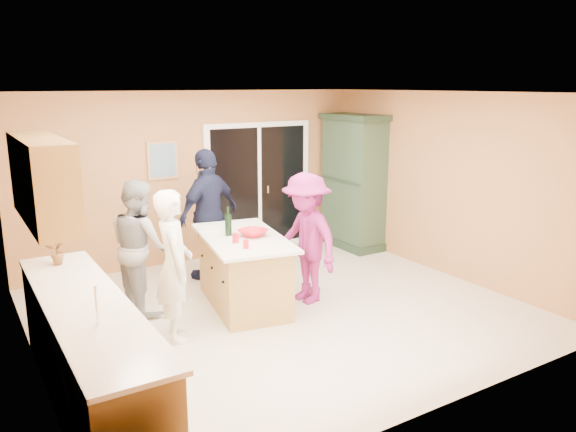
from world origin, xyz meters
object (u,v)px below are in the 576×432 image
woman_white (174,265)px  woman_magenta (306,238)px  woman_grey (140,246)px  kitchen_island (243,273)px  green_hutch (354,183)px  woman_navy (209,214)px

woman_white → woman_magenta: size_ratio=1.00×
woman_white → woman_grey: bearing=18.5°
kitchen_island → green_hutch: bearing=36.8°
woman_magenta → woman_navy: bearing=-160.0°
kitchen_island → woman_white: (-1.04, -0.44, 0.40)m
woman_navy → woman_grey: bearing=6.4°
woman_white → woman_grey: 0.94m
green_hutch → woman_navy: 2.73m
green_hutch → woman_navy: green_hutch is taller
kitchen_island → woman_magenta: woman_magenta is taller
woman_navy → green_hutch: bearing=161.8°
green_hutch → woman_navy: bearing=-175.4°
kitchen_island → green_hutch: (2.79, 1.38, 0.66)m
green_hutch → woman_navy: size_ratio=1.20×
green_hutch → kitchen_island: bearing=-153.6°
kitchen_island → woman_magenta: bearing=-10.6°
woman_grey → woman_magenta: size_ratio=0.98×
woman_white → woman_magenta: woman_magenta is taller
kitchen_island → woman_navy: 1.27m
woman_white → woman_grey: woman_white is taller
kitchen_island → woman_grey: size_ratio=1.13×
kitchen_island → woman_grey: bearing=166.3°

